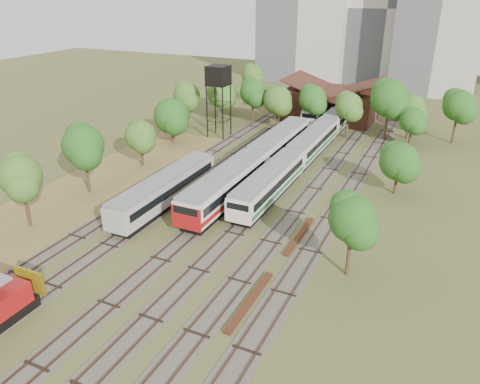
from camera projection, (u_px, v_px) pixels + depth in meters
The scene contains 15 objects.
ground at pixel (159, 284), 39.59m from camera, with size 240.00×240.00×0.00m, color #475123.
dry_grass_patch at pixel (67, 207), 53.17m from camera, with size 14.00×60.00×0.04m, color brown.
tracks at pixel (265, 180), 60.49m from camera, with size 24.60×80.00×0.19m.
railcar_red_set at pixel (255, 163), 60.17m from camera, with size 3.26×34.58×4.03m.
railcar_green_set at pixel (313, 142), 68.83m from camera, with size 2.96×52.08×3.66m.
railcar_rear at pixel (322, 110), 85.77m from camera, with size 3.09×16.08×3.82m.
old_grey_coach at pixel (165, 189), 52.80m from camera, with size 2.93×18.00×3.62m.
water_tower at pixel (218, 77), 73.87m from camera, with size 3.33×3.33×11.51m.
rail_pile_near at pixel (250, 301), 37.21m from camera, with size 0.56×8.37×0.28m, color #4F2616.
rail_pile_far at pixel (299, 236), 46.82m from camera, with size 0.51×8.14×0.26m, color #4F2616.
maintenance_shed at pixel (331, 103), 86.71m from camera, with size 16.45×11.55×7.58m.
tree_band_left at pixel (150, 121), 67.99m from camera, with size 8.23×75.09×8.43m.
tree_band_far at pixel (331, 100), 77.31m from camera, with size 43.79×9.73×9.66m.
tree_band_right at pixel (393, 160), 54.07m from camera, with size 5.48×42.55×7.49m.
tower_centre at pixel (393, 7), 114.12m from camera, with size 20.00×18.00×36.00m, color beige.
Camera 1 is at (20.21, -26.94, 23.24)m, focal length 35.00 mm.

